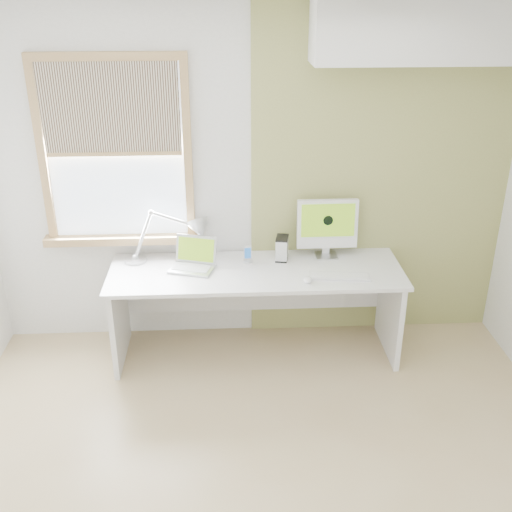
{
  "coord_description": "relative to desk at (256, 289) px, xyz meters",
  "views": [
    {
      "loc": [
        -0.2,
        -2.73,
        2.76
      ],
      "look_at": [
        0.0,
        1.05,
        1.0
      ],
      "focal_mm": 43.08,
      "sensor_mm": 36.0,
      "label": 1
    }
  ],
  "objects": [
    {
      "name": "imac",
      "position": [
        0.56,
        0.17,
        0.45
      ],
      "size": [
        0.47,
        0.15,
        0.46
      ],
      "color": "silver",
      "rests_on": "desk"
    },
    {
      "name": "phone_dock",
      "position": [
        -0.06,
        0.08,
        0.23
      ],
      "size": [
        0.08,
        0.08,
        0.14
      ],
      "color": "silver",
      "rests_on": "desk"
    },
    {
      "name": "soffit",
      "position": [
        1.18,
        0.13,
        1.87
      ],
      "size": [
        1.6,
        0.4,
        0.42
      ],
      "primitive_type": "cube",
      "color": "white",
      "rests_on": "room"
    },
    {
      "name": "desk_lamp",
      "position": [
        -0.51,
        0.17,
        0.41
      ],
      "size": [
        0.74,
        0.3,
        0.41
      ],
      "color": "silver",
      "rests_on": "desk"
    },
    {
      "name": "room",
      "position": [
        -0.02,
        -1.44,
        0.77
      ],
      "size": [
        4.04,
        3.54,
        2.64
      ],
      "color": "tan",
      "rests_on": "ground"
    },
    {
      "name": "window",
      "position": [
        -1.02,
        0.27,
        1.01
      ],
      "size": [
        1.2,
        0.14,
        1.42
      ],
      "color": "olive",
      "rests_on": "room"
    },
    {
      "name": "accent_wall",
      "position": [
        0.98,
        0.3,
        0.77
      ],
      "size": [
        2.0,
        0.02,
        2.6
      ],
      "primitive_type": "cube",
      "color": "#919350",
      "rests_on": "room"
    },
    {
      "name": "keyboard",
      "position": [
        0.6,
        -0.21,
        0.2
      ],
      "size": [
        0.45,
        0.17,
        0.02
      ],
      "color": "white",
      "rests_on": "desk"
    },
    {
      "name": "laptop",
      "position": [
        -0.47,
        0.01,
        0.25
      ],
      "size": [
        0.38,
        0.34,
        0.22
      ],
      "color": "silver",
      "rests_on": "desk"
    },
    {
      "name": "external_drive",
      "position": [
        0.21,
        0.12,
        0.29
      ],
      "size": [
        0.11,
        0.16,
        0.19
      ],
      "color": "silver",
      "rests_on": "desk"
    },
    {
      "name": "mouse",
      "position": [
        0.36,
        -0.27,
        0.21
      ],
      "size": [
        0.07,
        0.11,
        0.03
      ],
      "primitive_type": "ellipsoid",
      "rotation": [
        0.0,
        0.0,
        -0.07
      ],
      "color": "white",
      "rests_on": "desk"
    },
    {
      "name": "desk",
      "position": [
        0.0,
        0.0,
        0.0
      ],
      "size": [
        2.2,
        0.7,
        0.73
      ],
      "color": "silver",
      "rests_on": "room"
    }
  ]
}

